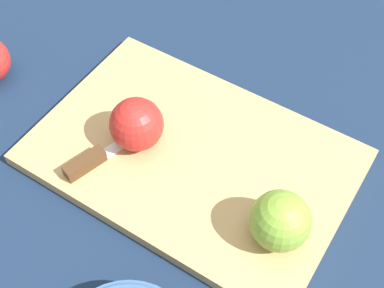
# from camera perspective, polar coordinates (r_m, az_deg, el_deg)

# --- Properties ---
(ground_plane) EXTENTS (4.00, 4.00, 0.00)m
(ground_plane) POSITION_cam_1_polar(r_m,az_deg,el_deg) (0.73, -0.00, -1.80)
(ground_plane) COLOR #14233D
(cutting_board) EXTENTS (0.43, 0.29, 0.02)m
(cutting_board) POSITION_cam_1_polar(r_m,az_deg,el_deg) (0.72, -0.00, -1.39)
(cutting_board) COLOR tan
(cutting_board) RESTS_ON ground_plane
(apple_half_left) EXTENTS (0.07, 0.07, 0.07)m
(apple_half_left) POSITION_cam_1_polar(r_m,az_deg,el_deg) (0.62, 9.36, -8.08)
(apple_half_left) COLOR olive
(apple_half_left) RESTS_ON cutting_board
(apple_half_right) EXTENTS (0.07, 0.07, 0.07)m
(apple_half_right) POSITION_cam_1_polar(r_m,az_deg,el_deg) (0.70, -5.96, 2.12)
(apple_half_right) COLOR red
(apple_half_right) RESTS_ON cutting_board
(knife) EXTENTS (0.05, 0.14, 0.02)m
(knife) POSITION_cam_1_polar(r_m,az_deg,el_deg) (0.71, -10.58, -1.61)
(knife) COLOR silver
(knife) RESTS_ON cutting_board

